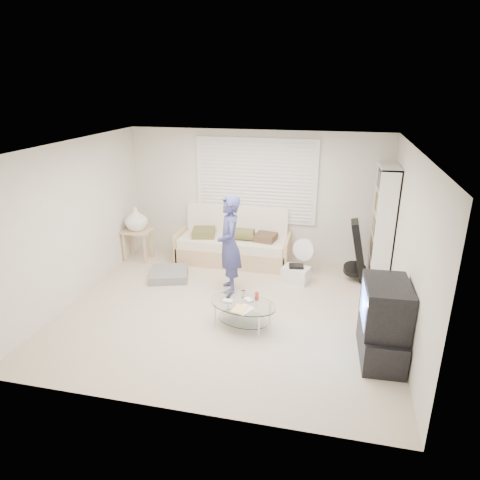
% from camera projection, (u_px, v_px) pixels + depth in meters
% --- Properties ---
extents(ground, '(5.00, 5.00, 0.00)m').
position_uv_depth(ground, '(228.00, 309.00, 6.66)').
color(ground, '#C3B297').
rests_on(ground, ground).
extents(room_shell, '(5.02, 4.52, 2.51)m').
position_uv_depth(room_shell, '(235.00, 200.00, 6.53)').
color(room_shell, silver).
rests_on(room_shell, ground).
extents(window_blinds, '(2.32, 0.08, 1.62)m').
position_uv_depth(window_blinds, '(256.00, 181.00, 8.14)').
color(window_blinds, silver).
rests_on(window_blinds, ground).
extents(futon_sofa, '(2.17, 0.87, 1.06)m').
position_uv_depth(futon_sofa, '(234.00, 244.00, 8.33)').
color(futon_sofa, tan).
rests_on(futon_sofa, ground).
extents(grey_floor_pillow, '(0.82, 0.82, 0.15)m').
position_uv_depth(grey_floor_pillow, '(169.00, 274.00, 7.69)').
color(grey_floor_pillow, slate).
rests_on(grey_floor_pillow, ground).
extents(side_table, '(0.54, 0.44, 1.07)m').
position_uv_depth(side_table, '(136.00, 221.00, 8.26)').
color(side_table, tan).
rests_on(side_table, ground).
extents(bookshelf, '(0.32, 0.86, 2.05)m').
position_uv_depth(bookshelf, '(382.00, 225.00, 7.31)').
color(bookshelf, white).
rests_on(bookshelf, ground).
extents(guitar_case, '(0.41, 0.40, 1.08)m').
position_uv_depth(guitar_case, '(358.00, 255.00, 7.47)').
color(guitar_case, black).
rests_on(guitar_case, ground).
extents(floor_fan, '(0.42, 0.27, 0.68)m').
position_uv_depth(floor_fan, '(303.00, 253.00, 7.78)').
color(floor_fan, white).
rests_on(floor_fan, ground).
extents(storage_bin, '(0.52, 0.43, 0.32)m').
position_uv_depth(storage_bin, '(296.00, 274.00, 7.53)').
color(storage_bin, white).
rests_on(storage_bin, ground).
extents(tv_unit, '(0.57, 0.98, 1.04)m').
position_uv_depth(tv_unit, '(383.00, 322.00, 5.33)').
color(tv_unit, black).
rests_on(tv_unit, ground).
extents(coffee_table, '(1.12, 0.85, 0.49)m').
position_uv_depth(coffee_table, '(243.00, 308.00, 6.10)').
color(coffee_table, silver).
rests_on(coffee_table, ground).
extents(standing_person, '(0.57, 0.70, 1.64)m').
position_uv_depth(standing_person, '(229.00, 245.00, 6.99)').
color(standing_person, navy).
rests_on(standing_person, ground).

